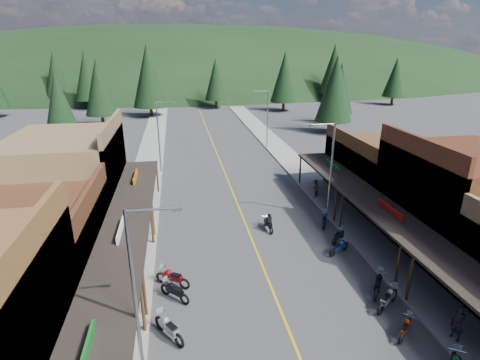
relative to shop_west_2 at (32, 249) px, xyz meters
name	(u,v)px	position (x,y,z in m)	size (l,w,h in m)	color
ground	(268,279)	(13.75, -1.70, -2.53)	(220.00, 220.00, 0.00)	#38383A
centerline	(226,175)	(13.75, 18.30, -2.53)	(0.15, 90.00, 0.01)	gold
sidewalk_west	(146,179)	(5.05, 18.30, -2.46)	(3.40, 94.00, 0.15)	gray
sidewalk_east	(300,170)	(22.45, 18.30, -2.46)	(3.40, 94.00, 0.15)	gray
shop_west_2	(32,249)	(0.00, 0.00, 0.00)	(10.90, 9.00, 6.20)	#3F2111
shop_west_3	(71,178)	(-0.03, 9.60, 0.99)	(10.90, 10.20, 8.20)	brown
shop_east_2	(458,202)	(27.54, 0.00, 0.99)	(10.90, 9.00, 8.20)	#562B19
shop_east_3	(383,171)	(27.51, 9.60, 0.00)	(10.90, 10.20, 6.20)	#4C2D16
streetlight_0	(138,289)	(6.80, -7.70, 1.93)	(2.16, 0.18, 8.00)	gray
streetlight_1	(160,134)	(6.80, 20.30, 1.93)	(2.16, 0.18, 8.00)	gray
streetlight_2	(330,166)	(20.71, 6.30, 1.93)	(2.16, 0.18, 8.00)	gray
streetlight_3	(266,117)	(20.71, 28.30, 1.93)	(2.16, 0.18, 8.00)	gray
ridge_hill	(188,81)	(13.75, 133.30, -2.53)	(310.00, 140.00, 60.00)	black
pine_1	(87,76)	(-10.25, 68.30, 4.70)	(5.88, 5.88, 12.50)	black
pine_2	(148,76)	(3.75, 56.30, 5.46)	(6.72, 6.72, 14.00)	black
pine_3	(216,79)	(17.75, 64.30, 3.95)	(5.04, 5.04, 11.00)	black
pine_4	(285,77)	(31.75, 58.30, 4.70)	(5.88, 5.88, 12.50)	black
pine_5	(334,69)	(47.75, 70.30, 5.46)	(6.72, 6.72, 14.00)	black
pine_6	(395,77)	(59.75, 62.30, 3.95)	(5.04, 5.04, 11.00)	black
pine_7	(56,74)	(-18.25, 74.30, 4.70)	(5.88, 5.88, 12.50)	black
pine_8	(58,100)	(-8.25, 38.30, 3.44)	(4.48, 4.48, 10.00)	black
pine_9	(340,88)	(37.75, 43.30, 3.85)	(4.93, 4.93, 10.80)	black
pine_10	(99,87)	(-4.25, 48.30, 4.25)	(5.38, 5.38, 11.60)	black
pine_11	(335,88)	(33.75, 36.30, 4.65)	(5.82, 5.82, 12.40)	black
bike_west_6	(169,327)	(7.77, -5.70, -1.87)	(0.78, 2.33, 1.33)	#98979C
bike_west_7	(174,290)	(8.06, -2.73, -1.92)	(0.71, 2.14, 1.22)	black
bike_west_8	(172,277)	(7.94, -1.43, -1.89)	(0.75, 2.26, 1.29)	maroon
bike_east_5	(406,327)	(19.35, -7.51, -2.00)	(0.62, 1.85, 1.06)	#9D280B
bike_east_6	(388,298)	(19.60, -5.39, -1.89)	(0.75, 2.24, 1.28)	gray
bike_east_7	(378,283)	(19.75, -4.07, -1.89)	(0.74, 2.23, 1.28)	black
bike_east_8	(339,247)	(19.31, 0.43, -2.00)	(0.62, 1.87, 1.07)	navy
bike_east_9	(338,235)	(19.97, 2.04, -2.00)	(0.62, 1.86, 1.06)	#0E4722
bike_east_10	(325,219)	(19.95, 4.67, -1.95)	(0.68, 2.04, 1.16)	navy
rider_on_bike	(268,223)	(15.33, 4.67, -1.93)	(0.83, 2.02, 1.50)	black
pedestrian_east_a	(458,323)	(21.55, -8.25, -1.43)	(0.69, 0.46, 1.90)	#231D2C
pedestrian_east_b	(315,188)	(21.17, 10.25, -1.54)	(0.82, 0.47, 1.68)	brown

